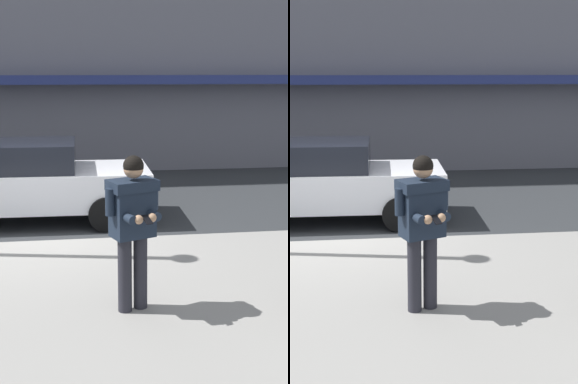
# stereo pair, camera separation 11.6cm
# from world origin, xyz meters

# --- Properties ---
(ground_plane) EXTENTS (80.00, 80.00, 0.00)m
(ground_plane) POSITION_xyz_m (0.00, 0.00, 0.00)
(ground_plane) COLOR #2B2D30
(sidewalk) EXTENTS (32.00, 5.30, 0.14)m
(sidewalk) POSITION_xyz_m (1.00, -2.85, 0.07)
(sidewalk) COLOR gray
(sidewalk) RESTS_ON ground
(curb_paint_line) EXTENTS (28.00, 0.12, 0.01)m
(curb_paint_line) POSITION_xyz_m (1.00, 0.05, 0.00)
(curb_paint_line) COLOR silver
(curb_paint_line) RESTS_ON ground
(parked_sedan_mid) EXTENTS (4.54, 2.00, 1.54)m
(parked_sedan_mid) POSITION_xyz_m (-0.13, 1.53, 0.79)
(parked_sedan_mid) COLOR silver
(parked_sedan_mid) RESTS_ON ground
(man_texting_on_phone) EXTENTS (0.61, 0.65, 1.81)m
(man_texting_on_phone) POSITION_xyz_m (1.36, -2.95, 1.25)
(man_texting_on_phone) COLOR #23232B
(man_texting_on_phone) RESTS_ON sidewalk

